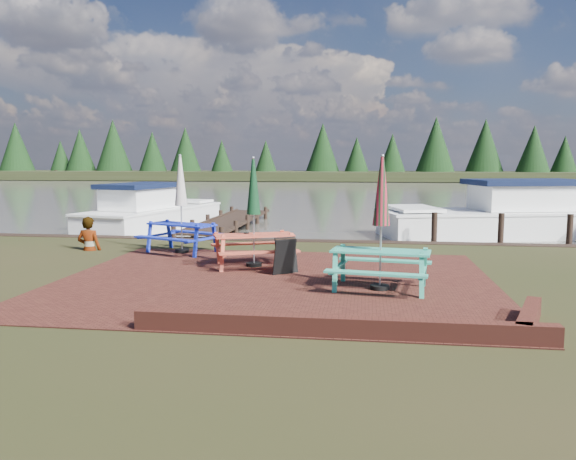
{
  "coord_description": "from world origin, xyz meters",
  "views": [
    {
      "loc": [
        1.85,
        -10.36,
        2.49
      ],
      "look_at": [
        0.19,
        1.66,
        1.0
      ],
      "focal_mm": 35.0,
      "sensor_mm": 36.0,
      "label": 1
    }
  ],
  "objects_px": {
    "jetty": "(229,221)",
    "person": "(88,217)",
    "picnic_table_red": "(254,229)",
    "picnic_table_teal": "(381,244)",
    "picnic_table_blue": "(181,219)",
    "chalkboard": "(285,256)",
    "boat_near": "(503,218)",
    "boat_jetty": "(151,214)"
  },
  "relations": [
    {
      "from": "jetty",
      "to": "person",
      "type": "xyz_separation_m",
      "value": [
        -2.32,
        -6.97,
        0.82
      ]
    },
    {
      "from": "picnic_table_red",
      "to": "jetty",
      "type": "distance_m",
      "value": 9.24
    },
    {
      "from": "picnic_table_teal",
      "to": "picnic_table_blue",
      "type": "bearing_deg",
      "value": 153.02
    },
    {
      "from": "chalkboard",
      "to": "jetty",
      "type": "height_order",
      "value": "chalkboard"
    },
    {
      "from": "picnic_table_blue",
      "to": "chalkboard",
      "type": "bearing_deg",
      "value": -15.28
    },
    {
      "from": "picnic_table_red",
      "to": "chalkboard",
      "type": "distance_m",
      "value": 1.26
    },
    {
      "from": "picnic_table_teal",
      "to": "boat_near",
      "type": "xyz_separation_m",
      "value": [
        4.54,
        9.87,
        -0.44
      ]
    },
    {
      "from": "person",
      "to": "chalkboard",
      "type": "bearing_deg",
      "value": 157.09
    },
    {
      "from": "picnic_table_red",
      "to": "boat_jetty",
      "type": "height_order",
      "value": "picnic_table_red"
    },
    {
      "from": "picnic_table_red",
      "to": "jetty",
      "type": "xyz_separation_m",
      "value": [
        -2.76,
        8.78,
        -0.79
      ]
    },
    {
      "from": "person",
      "to": "boat_jetty",
      "type": "bearing_deg",
      "value": -83.14
    },
    {
      "from": "picnic_table_teal",
      "to": "chalkboard",
      "type": "bearing_deg",
      "value": 157.15
    },
    {
      "from": "picnic_table_red",
      "to": "picnic_table_blue",
      "type": "height_order",
      "value": "picnic_table_blue"
    },
    {
      "from": "jetty",
      "to": "boat_jetty",
      "type": "xyz_separation_m",
      "value": [
        -3.01,
        -0.61,
        0.29
      ]
    },
    {
      "from": "chalkboard",
      "to": "picnic_table_red",
      "type": "bearing_deg",
      "value": 103.3
    },
    {
      "from": "boat_jetty",
      "to": "person",
      "type": "bearing_deg",
      "value": -71.2
    },
    {
      "from": "picnic_table_blue",
      "to": "person",
      "type": "relative_size",
      "value": 1.41
    },
    {
      "from": "picnic_table_blue",
      "to": "boat_jetty",
      "type": "height_order",
      "value": "picnic_table_blue"
    },
    {
      "from": "boat_jetty",
      "to": "picnic_table_blue",
      "type": "bearing_deg",
      "value": -49.34
    },
    {
      "from": "picnic_table_blue",
      "to": "person",
      "type": "bearing_deg",
      "value": -157.92
    },
    {
      "from": "chalkboard",
      "to": "person",
      "type": "xyz_separation_m",
      "value": [
        -5.95,
        2.59,
        0.52
      ]
    },
    {
      "from": "jetty",
      "to": "boat_near",
      "type": "relative_size",
      "value": 1.04
    },
    {
      "from": "picnic_table_blue",
      "to": "jetty",
      "type": "relative_size",
      "value": 0.29
    },
    {
      "from": "boat_near",
      "to": "picnic_table_blue",
      "type": "bearing_deg",
      "value": 107.87
    },
    {
      "from": "chalkboard",
      "to": "person",
      "type": "height_order",
      "value": "person"
    },
    {
      "from": "chalkboard",
      "to": "boat_near",
      "type": "bearing_deg",
      "value": 17.89
    },
    {
      "from": "picnic_table_red",
      "to": "picnic_table_teal",
      "type": "bearing_deg",
      "value": -57.09
    },
    {
      "from": "picnic_table_red",
      "to": "person",
      "type": "bearing_deg",
      "value": 138.37
    },
    {
      "from": "picnic_table_red",
      "to": "jetty",
      "type": "height_order",
      "value": "picnic_table_red"
    },
    {
      "from": "picnic_table_red",
      "to": "boat_jetty",
      "type": "distance_m",
      "value": 10.02
    },
    {
      "from": "boat_near",
      "to": "picnic_table_red",
      "type": "bearing_deg",
      "value": 122.58
    },
    {
      "from": "picnic_table_red",
      "to": "jetty",
      "type": "relative_size",
      "value": 0.28
    },
    {
      "from": "jetty",
      "to": "person",
      "type": "bearing_deg",
      "value": -108.43
    },
    {
      "from": "chalkboard",
      "to": "boat_near",
      "type": "xyz_separation_m",
      "value": [
        6.57,
        8.61,
        0.05
      ]
    },
    {
      "from": "picnic_table_blue",
      "to": "boat_near",
      "type": "xyz_separation_m",
      "value": [
        9.8,
        6.07,
        -0.46
      ]
    },
    {
      "from": "chalkboard",
      "to": "picnic_table_teal",
      "type": "bearing_deg",
      "value": -66.55
    },
    {
      "from": "jetty",
      "to": "boat_jetty",
      "type": "bearing_deg",
      "value": -168.54
    },
    {
      "from": "picnic_table_teal",
      "to": "person",
      "type": "xyz_separation_m",
      "value": [
        -7.98,
        3.85,
        0.03
      ]
    },
    {
      "from": "picnic_table_blue",
      "to": "chalkboard",
      "type": "height_order",
      "value": "picnic_table_blue"
    },
    {
      "from": "chalkboard",
      "to": "boat_jetty",
      "type": "xyz_separation_m",
      "value": [
        -6.64,
        8.95,
        -0.01
      ]
    },
    {
      "from": "picnic_table_teal",
      "to": "boat_jetty",
      "type": "distance_m",
      "value": 13.4
    },
    {
      "from": "picnic_table_blue",
      "to": "picnic_table_teal",
      "type": "bearing_deg",
      "value": -12.88
    }
  ]
}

